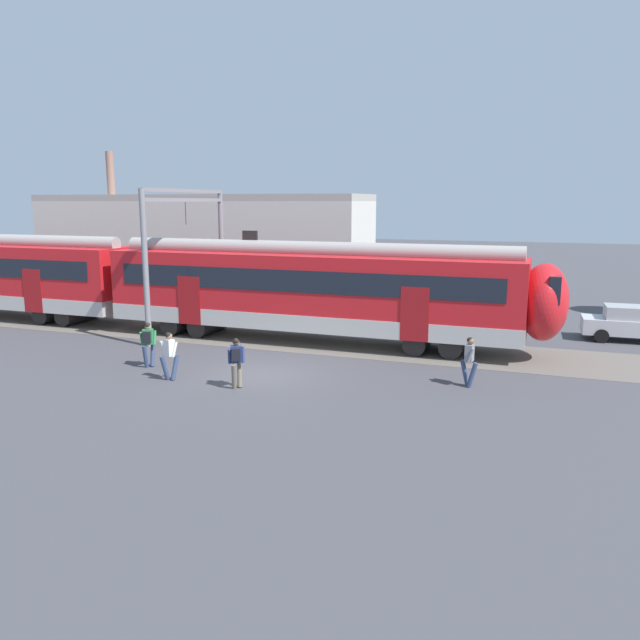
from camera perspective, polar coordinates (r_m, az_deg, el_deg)
ground_plane at (r=21.99m, az=-5.45°, el=-5.04°), size 160.00×160.00×0.00m
track_bed at (r=32.69m, az=-19.39°, el=-0.37°), size 80.00×4.40×0.01m
commuter_train at (r=30.83m, az=-16.07°, el=3.42°), size 38.05×3.07×4.73m
pedestrian_green at (r=23.54m, az=-15.44°, el=-1.85°), size 0.53×0.71×1.67m
pedestrian_white at (r=21.68m, az=-13.62°, el=-2.90°), size 0.65×0.57×1.67m
pedestrian_navy at (r=20.32m, az=-7.66°, el=-3.53°), size 0.51×0.71×1.67m
pedestrian_grey at (r=20.89m, az=13.49°, el=-3.41°), size 0.63×0.58×1.67m
parked_car_silver at (r=30.19m, az=26.54°, el=-0.28°), size 4.05×1.86×1.54m
catenary_gantry at (r=29.19m, az=-12.10°, el=7.27°), size 0.24×6.64×6.53m
background_building at (r=40.53m, az=-10.96°, el=6.66°), size 21.70×5.00×9.20m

